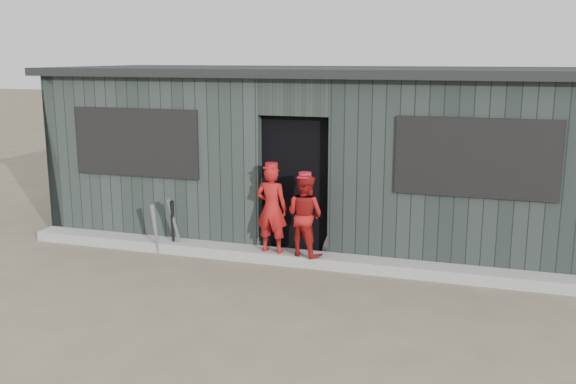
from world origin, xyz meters
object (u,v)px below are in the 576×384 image
(bat_left, at_px, (155,229))
(dugout, at_px, (321,153))
(player_red_right, at_px, (305,215))
(player_grey_back, at_px, (338,217))
(bat_right, at_px, (173,226))
(bat_mid, at_px, (175,225))
(player_red_left, at_px, (272,209))

(bat_left, bearing_deg, dugout, 44.99)
(player_red_right, relative_size, player_grey_back, 0.93)
(bat_left, height_order, dugout, dugout)
(bat_left, bearing_deg, player_grey_back, 14.41)
(player_red_right, bearing_deg, player_grey_back, -106.86)
(bat_right, xyz_separation_m, dugout, (1.72, 1.76, 0.89))
(bat_mid, relative_size, player_red_right, 0.76)
(bat_left, height_order, player_red_left, player_red_left)
(bat_left, bearing_deg, bat_mid, 34.09)
(bat_right, xyz_separation_m, player_grey_back, (2.32, 0.49, 0.20))
(player_red_left, height_order, player_grey_back, player_red_left)
(bat_mid, bearing_deg, player_red_left, 1.27)
(player_red_left, relative_size, player_red_right, 1.09)
(bat_mid, height_order, dugout, dugout)
(bat_mid, xyz_separation_m, dugout, (1.69, 1.76, 0.87))
(bat_mid, distance_m, player_grey_back, 2.34)
(bat_mid, height_order, player_red_right, player_red_right)
(bat_mid, bearing_deg, dugout, 46.23)
(player_red_left, relative_size, player_grey_back, 1.02)
(bat_left, distance_m, bat_right, 0.25)
(player_red_right, bearing_deg, bat_left, 24.63)
(bat_right, distance_m, player_red_right, 1.99)
(player_red_left, bearing_deg, bat_right, 4.60)
(bat_right, height_order, player_red_left, player_red_left)
(player_red_right, bearing_deg, bat_right, 20.61)
(player_red_left, xyz_separation_m, player_red_right, (0.47, -0.01, -0.05))
(bat_mid, distance_m, dugout, 2.59)
(bat_mid, bearing_deg, player_grey_back, 12.11)
(bat_left, xyz_separation_m, player_grey_back, (2.51, 0.65, 0.22))
(player_red_right, xyz_separation_m, player_grey_back, (0.35, 0.47, -0.11))
(bat_mid, relative_size, player_grey_back, 0.71)
(bat_left, relative_size, player_red_left, 0.62)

